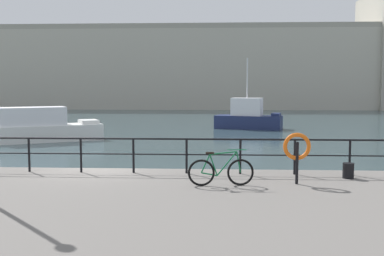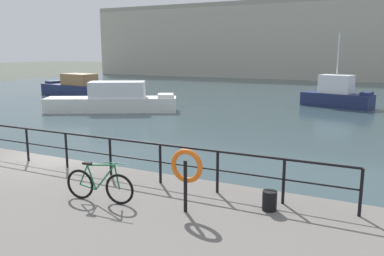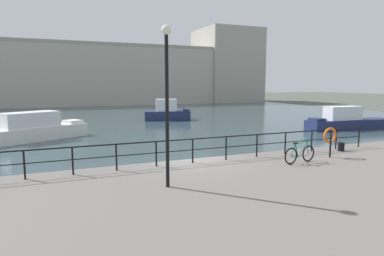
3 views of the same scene
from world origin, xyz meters
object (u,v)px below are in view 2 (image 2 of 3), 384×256
(harbor_building, at_px, (369,38))
(moored_cabin_cruiser, at_px, (77,88))
(parked_bicycle, at_px, (99,185))
(mooring_bollard, at_px, (270,201))
(moored_white_yacht, at_px, (114,100))
(moored_harbor_tender, at_px, (337,95))
(life_ring_stand, at_px, (186,168))

(harbor_building, distance_m, moored_cabin_cruiser, 44.31)
(moored_cabin_cruiser, distance_m, parked_bicycle, 30.93)
(harbor_building, relative_size, parked_bicycle, 43.87)
(harbor_building, height_order, mooring_bollard, harbor_building)
(moored_cabin_cruiser, xyz_separation_m, moored_white_yacht, (9.47, -6.61, 0.02))
(harbor_building, xyz_separation_m, moored_cabin_cruiser, (-24.00, -36.85, -5.40))
(parked_bicycle, bearing_deg, mooring_bollard, 11.79)
(harbor_building, height_order, moored_harbor_tender, harbor_building)
(parked_bicycle, distance_m, life_ring_stand, 2.18)
(moored_cabin_cruiser, relative_size, mooring_bollard, 18.39)
(moored_cabin_cruiser, relative_size, parked_bicycle, 4.58)
(parked_bicycle, bearing_deg, moored_white_yacht, 119.43)
(mooring_bollard, bearing_deg, harbor_building, 90.82)
(moored_cabin_cruiser, relative_size, life_ring_stand, 5.79)
(parked_bicycle, bearing_deg, moored_cabin_cruiser, 126.38)
(moored_white_yacht, bearing_deg, moored_harbor_tender, 6.16)
(moored_white_yacht, xyz_separation_m, life_ring_stand, (13.74, -15.56, 0.98))
(moored_cabin_cruiser, xyz_separation_m, mooring_bollard, (24.83, -21.33, 0.24))
(moored_cabin_cruiser, xyz_separation_m, life_ring_stand, (23.21, -22.17, 1.00))
(life_ring_stand, bearing_deg, moored_white_yacht, 131.45)
(moored_cabin_cruiser, height_order, mooring_bollard, moored_cabin_cruiser)
(parked_bicycle, xyz_separation_m, life_ring_stand, (2.06, 0.40, 0.59))
(harbor_building, height_order, life_ring_stand, harbor_building)
(moored_cabin_cruiser, bearing_deg, harbor_building, -113.82)
(moored_white_yacht, distance_m, moored_harbor_tender, 17.08)
(harbor_building, relative_size, life_ring_stand, 55.42)
(moored_white_yacht, bearing_deg, harbor_building, 43.13)
(mooring_bollard, bearing_deg, moored_cabin_cruiser, 139.34)
(harbor_building, xyz_separation_m, mooring_bollard, (0.83, -58.19, -5.15))
(harbor_building, height_order, parked_bicycle, harbor_building)
(moored_harbor_tender, bearing_deg, moored_cabin_cruiser, -157.74)
(life_ring_stand, bearing_deg, mooring_bollard, 27.30)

